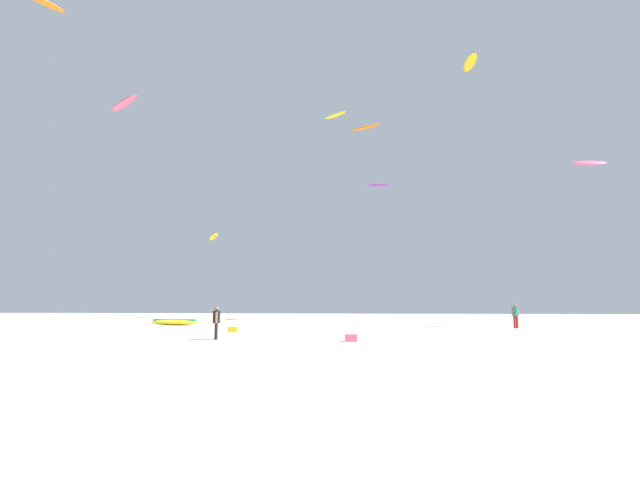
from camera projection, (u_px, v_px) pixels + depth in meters
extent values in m
plane|color=beige|center=(272.00, 356.00, 15.45)|extent=(120.00, 120.00, 0.00)
cylinder|color=black|center=(216.00, 331.00, 22.34)|extent=(0.15, 0.15, 0.78)
cylinder|color=black|center=(216.00, 331.00, 22.51)|extent=(0.15, 0.15, 0.78)
cylinder|color=black|center=(217.00, 317.00, 22.52)|extent=(0.36, 0.36, 0.58)
cylinder|color=#936B4C|center=(216.00, 318.00, 22.31)|extent=(0.10, 0.10, 0.54)
cylinder|color=#936B4C|center=(217.00, 317.00, 22.72)|extent=(0.10, 0.10, 0.54)
sphere|color=#936B4C|center=(217.00, 309.00, 22.57)|extent=(0.21, 0.21, 0.21)
cylinder|color=#B21E23|center=(517.00, 322.00, 32.28)|extent=(0.15, 0.15, 0.83)
cylinder|color=#B21E23|center=(515.00, 322.00, 32.24)|extent=(0.15, 0.15, 0.83)
cylinder|color=teal|center=(515.00, 312.00, 32.35)|extent=(0.38, 0.38, 0.62)
cylinder|color=#936B4C|center=(518.00, 312.00, 32.39)|extent=(0.11, 0.11, 0.57)
cylinder|color=#936B4C|center=(512.00, 312.00, 32.31)|extent=(0.11, 0.11, 0.57)
sphere|color=#936B4C|center=(515.00, 305.00, 32.41)|extent=(0.22, 0.22, 0.22)
ellipsoid|color=yellow|center=(174.00, 322.00, 36.72)|extent=(4.15, 1.73, 0.45)
cylinder|color=#19B29E|center=(174.00, 320.00, 36.75)|extent=(3.68, 0.73, 0.18)
cube|color=yellow|center=(233.00, 330.00, 27.87)|extent=(0.56, 0.36, 0.32)
cube|color=#E5598C|center=(351.00, 338.00, 21.26)|extent=(0.56, 0.36, 0.32)
ellipsoid|color=orange|center=(365.00, 128.00, 53.65)|extent=(3.83, 2.75, 0.65)
ellipsoid|color=orange|center=(44.00, 2.00, 34.52)|extent=(2.24, 3.03, 0.37)
ellipsoid|color=yellow|center=(470.00, 63.00, 48.07)|extent=(1.13, 3.86, 0.50)
cylinder|color=purple|center=(470.00, 61.00, 48.09)|extent=(0.18, 3.55, 0.17)
ellipsoid|color=purple|center=(379.00, 185.00, 54.07)|extent=(2.62, 0.84, 0.27)
ellipsoid|color=#E5598C|center=(589.00, 163.00, 34.07)|extent=(2.58, 0.87, 0.62)
ellipsoid|color=#E5598C|center=(124.00, 103.00, 36.90)|extent=(3.97, 3.62, 0.84)
ellipsoid|color=yellow|center=(214.00, 237.00, 56.28)|extent=(2.31, 4.14, 0.95)
cylinder|color=red|center=(214.00, 235.00, 56.30)|extent=(1.29, 3.54, 0.18)
ellipsoid|color=yellow|center=(335.00, 115.00, 38.90)|extent=(2.18, 1.90, 0.32)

